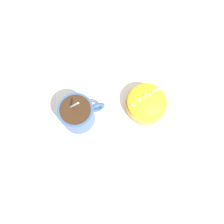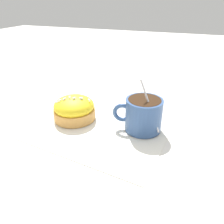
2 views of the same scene
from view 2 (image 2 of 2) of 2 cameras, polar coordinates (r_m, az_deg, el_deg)
name	(u,v)px [view 2 (image 2 of 2)]	position (r m, az deg, el deg)	size (l,w,h in m)	color
ground_plane	(106,125)	(0.50, -1.64, -3.42)	(3.00, 3.00, 0.00)	silver
paper_napkin	(106,124)	(0.50, -1.64, -3.27)	(0.31, 0.30, 0.00)	white
coffee_cup	(143,113)	(0.47, 8.08, -0.35)	(0.11, 0.08, 0.11)	#335184
frosted_pastry	(75,108)	(0.52, -9.70, 0.99)	(0.10, 0.10, 0.06)	#D19347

